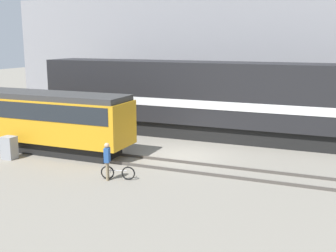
% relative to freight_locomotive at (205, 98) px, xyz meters
% --- Properties ---
extents(ground_plane, '(120.00, 120.00, 0.00)m').
position_rel_freight_locomotive_xyz_m(ground_plane, '(0.39, -4.96, -2.52)').
color(ground_plane, slate).
extents(track_near, '(60.00, 1.51, 0.14)m').
position_rel_freight_locomotive_xyz_m(track_near, '(0.39, -6.76, -2.45)').
color(track_near, '#47423D').
rests_on(track_near, ground).
extents(track_far, '(60.00, 1.51, 0.14)m').
position_rel_freight_locomotive_xyz_m(track_far, '(0.39, 0.00, -2.45)').
color(track_far, '#47423D').
rests_on(track_far, ground).
extents(building_backdrop, '(38.64, 6.00, 9.55)m').
position_rel_freight_locomotive_xyz_m(building_backdrop, '(0.39, 8.39, 2.26)').
color(building_backdrop, gray).
rests_on(building_backdrop, ground).
extents(freight_locomotive, '(21.69, 3.04, 5.40)m').
position_rel_freight_locomotive_xyz_m(freight_locomotive, '(0.00, 0.00, 0.00)').
color(freight_locomotive, black).
rests_on(freight_locomotive, ground).
extents(streetcar, '(12.85, 2.54, 3.31)m').
position_rel_freight_locomotive_xyz_m(streetcar, '(-8.49, -6.76, -0.62)').
color(streetcar, black).
rests_on(streetcar, ground).
extents(bicycle, '(1.53, 0.58, 0.68)m').
position_rel_freight_locomotive_xyz_m(bicycle, '(-0.98, -9.55, -2.20)').
color(bicycle, black).
rests_on(bicycle, ground).
extents(person, '(0.31, 0.41, 1.72)m').
position_rel_freight_locomotive_xyz_m(person, '(-1.36, -9.81, -1.47)').
color(person, '#8C7A5B').
rests_on(person, ground).
extents(signal_box, '(0.70, 0.60, 1.20)m').
position_rel_freight_locomotive_xyz_m(signal_box, '(-7.90, -8.79, -1.92)').
color(signal_box, gray).
rests_on(signal_box, ground).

